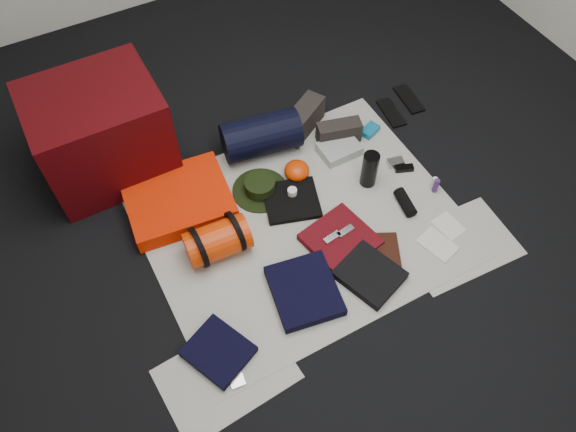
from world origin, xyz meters
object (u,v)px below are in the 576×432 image
navy_duffel (261,135)px  stuff_sack (218,241)px  water_bottle (370,169)px  red_cabinet (101,133)px  paperback_book (386,251)px  sleeping_pad (178,200)px  compact_camera (395,163)px

navy_duffel → stuff_sack: bearing=-124.9°
water_bottle → navy_duffel: bearing=129.1°
red_cabinet → paperback_book: (1.04, -1.23, -0.25)m
sleeping_pad → navy_duffel: navy_duffel is taller
red_cabinet → sleeping_pad: size_ratio=1.22×
sleeping_pad → navy_duffel: bearing=14.7°
stuff_sack → water_bottle: size_ratio=1.43×
sleeping_pad → compact_camera: sleeping_pad is taller
stuff_sack → water_bottle: 0.92m
stuff_sack → compact_camera: size_ratio=3.58×
sleeping_pad → navy_duffel: 0.60m
red_cabinet → navy_duffel: size_ratio=1.50×
sleeping_pad → stuff_sack: 0.37m
navy_duffel → water_bottle: bearing=-41.2°
sleeping_pad → water_bottle: (0.99, -0.35, 0.06)m
water_bottle → compact_camera: 0.23m
navy_duffel → paperback_book: (0.24, -0.93, -0.10)m
compact_camera → paperback_book: size_ratio=0.43×
red_cabinet → paperback_book: size_ratio=3.18×
water_bottle → compact_camera: size_ratio=2.50×
sleeping_pad → navy_duffel: size_ratio=1.23×
red_cabinet → compact_camera: (1.42, -0.76, -0.25)m
red_cabinet → sleeping_pad: 0.54m
water_bottle → compact_camera: water_bottle is taller
stuff_sack → compact_camera: stuff_sack is taller
red_cabinet → water_bottle: 1.46m
stuff_sack → navy_duffel: 0.72m
red_cabinet → navy_duffel: 0.87m
navy_duffel → compact_camera: bearing=-27.6°
sleeping_pad → paperback_book: (0.82, -0.78, -0.03)m
sleeping_pad → navy_duffel: (0.58, 0.15, 0.07)m
sleeping_pad → water_bottle: 1.05m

